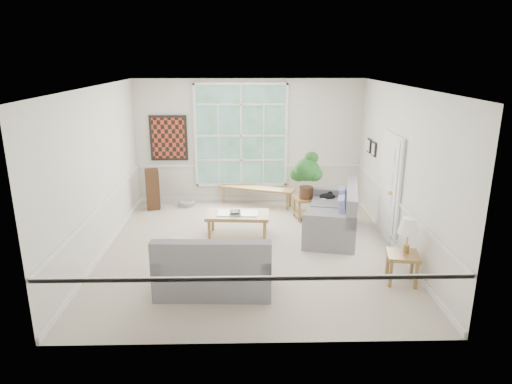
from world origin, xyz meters
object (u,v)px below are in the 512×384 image
at_px(coffee_table, 238,224).
at_px(end_table, 305,208).
at_px(loveseat_right, 331,211).
at_px(loveseat_front, 214,261).
at_px(side_table, 402,268).

height_order(coffee_table, end_table, end_table).
height_order(loveseat_right, loveseat_front, loveseat_right).
bearing_deg(side_table, loveseat_front, -176.71).
height_order(coffee_table, side_table, side_table).
height_order(loveseat_right, coffee_table, loveseat_right).
distance_m(loveseat_front, coffee_table, 2.28).
bearing_deg(end_table, loveseat_front, -119.73).
height_order(loveseat_front, coffee_table, loveseat_front).
xyz_separation_m(end_table, side_table, (1.16, -3.03, -0.00)).
bearing_deg(loveseat_right, side_table, -56.75).
bearing_deg(coffee_table, side_table, -34.19).
relative_size(loveseat_front, coffee_table, 1.40).
relative_size(loveseat_front, end_table, 3.52).
bearing_deg(loveseat_right, end_table, 124.51).
distance_m(loveseat_front, end_table, 3.69).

